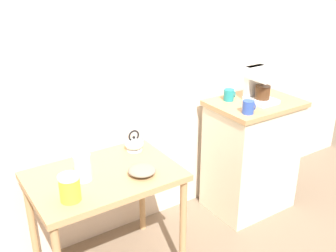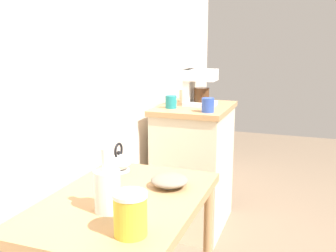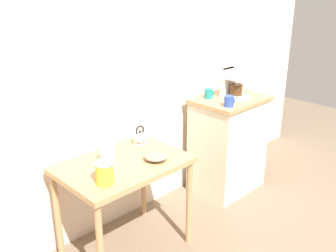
{
  "view_description": "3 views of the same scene",
  "coord_description": "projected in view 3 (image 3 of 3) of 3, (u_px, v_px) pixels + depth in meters",
  "views": [
    {
      "loc": [
        -1.36,
        -1.97,
        1.94
      ],
      "look_at": [
        -0.11,
        -0.06,
        0.95
      ],
      "focal_mm": 42.52,
      "sensor_mm": 36.0,
      "label": 1
    },
    {
      "loc": [
        -1.86,
        -0.7,
        1.36
      ],
      "look_at": [
        0.07,
        -0.0,
        0.91
      ],
      "focal_mm": 40.54,
      "sensor_mm": 36.0,
      "label": 2
    },
    {
      "loc": [
        -2.0,
        -1.96,
        1.92
      ],
      "look_at": [
        -0.14,
        -0.05,
        0.9
      ],
      "focal_mm": 40.87,
      "sensor_mm": 36.0,
      "label": 3
    }
  ],
  "objects": [
    {
      "name": "ground_plane",
      "position": [
        175.0,
        218.0,
        3.3
      ],
      "size": [
        8.0,
        8.0,
        0.0
      ],
      "primitive_type": "plane",
      "color": "#7A6651"
    },
    {
      "name": "back_wall",
      "position": [
        151.0,
        48.0,
        3.13
      ],
      "size": [
        4.4,
        0.1,
        2.8
      ],
      "primitive_type": "cube",
      "color": "beige",
      "rests_on": "ground_plane"
    },
    {
      "name": "wooden_table",
      "position": [
        124.0,
        174.0,
        2.69
      ],
      "size": [
        0.88,
        0.61,
        0.74
      ],
      "color": "tan",
      "rests_on": "ground_plane"
    },
    {
      "name": "kitchen_counter",
      "position": [
        228.0,
        144.0,
        3.64
      ],
      "size": [
        0.67,
        0.5,
        0.92
      ],
      "color": "beige",
      "rests_on": "ground_plane"
    },
    {
      "name": "bowl_stoneware",
      "position": [
        156.0,
        156.0,
        2.68
      ],
      "size": [
        0.17,
        0.17,
        0.05
      ],
      "color": "gray",
      "rests_on": "wooden_table"
    },
    {
      "name": "teakettle",
      "position": [
        140.0,
        137.0,
        2.95
      ],
      "size": [
        0.15,
        0.12,
        0.15
      ],
      "color": "white",
      "rests_on": "wooden_table"
    },
    {
      "name": "glass_carafe_vase",
      "position": [
        107.0,
        156.0,
        2.54
      ],
      "size": [
        0.1,
        0.1,
        0.25
      ],
      "color": "silver",
      "rests_on": "wooden_table"
    },
    {
      "name": "canister_enamel",
      "position": [
        105.0,
        173.0,
        2.35
      ],
      "size": [
        0.12,
        0.12,
        0.15
      ],
      "color": "gold",
      "rests_on": "wooden_table"
    },
    {
      "name": "coffee_maker",
      "position": [
        234.0,
        82.0,
        3.43
      ],
      "size": [
        0.18,
        0.22,
        0.26
      ],
      "color": "white",
      "rests_on": "kitchen_counter"
    },
    {
      "name": "mug_small_cream",
      "position": [
        230.0,
        86.0,
        3.66
      ],
      "size": [
        0.08,
        0.07,
        0.09
      ],
      "color": "beige",
      "rests_on": "kitchen_counter"
    },
    {
      "name": "mug_blue",
      "position": [
        229.0,
        101.0,
        3.21
      ],
      "size": [
        0.09,
        0.08,
        0.09
      ],
      "color": "#2D4CAD",
      "rests_on": "kitchen_counter"
    },
    {
      "name": "mug_dark_teal",
      "position": [
        209.0,
        94.0,
        3.44
      ],
      "size": [
        0.08,
        0.08,
        0.09
      ],
      "color": "teal",
      "rests_on": "kitchen_counter"
    }
  ]
}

